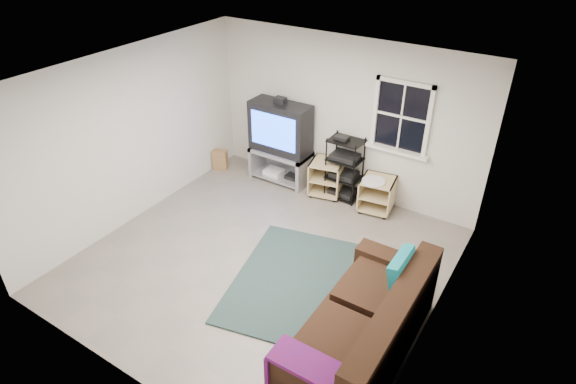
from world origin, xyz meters
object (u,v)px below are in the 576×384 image
Objects in this scene: av_rack at (344,172)px; sofa at (364,329)px; side_table_right at (377,192)px; tv_unit at (281,136)px; side_table_left at (327,176)px.

av_rack is 0.49× the size of sofa.
sofa is at bearing -69.23° from side_table_right.
av_rack is at bearing 175.83° from side_table_right.
sofa is at bearing -43.59° from tv_unit.
av_rack reaches higher than sofa.
sofa is at bearing -54.74° from side_table_left.
av_rack is 3.23m from sofa.
side_table_right is at bearing 0.65° from tv_unit.
side_table_right is (0.62, -0.05, -0.14)m from av_rack.
av_rack reaches higher than side_table_right.
av_rack is 1.76× the size of side_table_left.
side_table_right is (0.91, -0.02, 0.00)m from side_table_left.
sofa reaches higher than side_table_left.
tv_unit is 1.04m from side_table_left.
side_table_left is (0.90, 0.05, -0.52)m from tv_unit.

